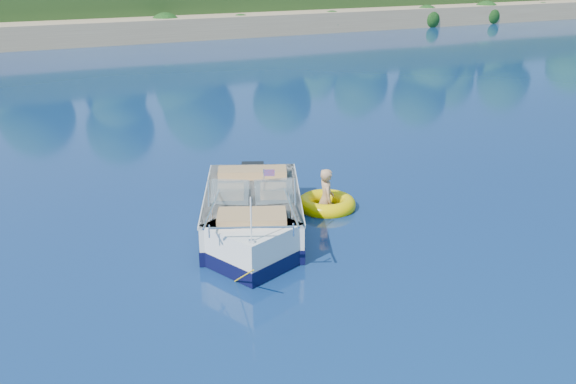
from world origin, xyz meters
name	(u,v)px	position (x,y,z in m)	size (l,w,h in m)	color
ground	(248,297)	(0.00, 0.00, 0.00)	(160.00, 160.00, 0.00)	#0A1748
shoreline	(9,3)	(0.00, 63.77, 0.98)	(170.00, 59.00, 6.00)	#9B7C5A
motorboat	(253,218)	(1.13, 2.47, 0.37)	(3.44, 5.42, 1.92)	white
tow_tube	(326,204)	(3.29, 3.11, 0.10)	(1.59, 1.59, 0.37)	#FFD400
boy	(325,208)	(3.27, 3.12, 0.00)	(0.58, 0.38, 1.59)	tan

